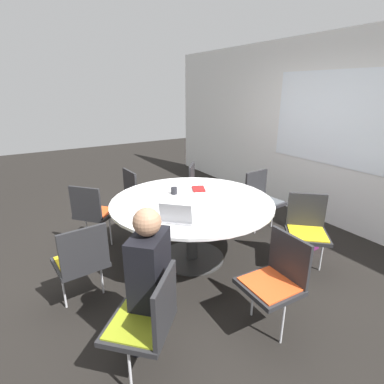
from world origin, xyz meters
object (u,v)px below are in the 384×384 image
(spiral_notebook, at_px, (199,189))
(handbag, at_px, (304,235))
(chair_5, at_px, (139,192))
(laptop, at_px, (177,217))
(coffee_cup, at_px, (174,191))
(chair_2, at_px, (307,227))
(person_0, at_px, (148,271))
(chair_0, at_px, (148,318))
(chair_1, at_px, (276,276))
(chair_3, at_px, (262,196))
(chair_7, at_px, (82,258))
(cell_phone, at_px, (176,207))
(chair_4, at_px, (200,186))
(chair_6, at_px, (93,210))

(spiral_notebook, bearing_deg, handbag, 56.12)
(chair_5, bearing_deg, laptop, -12.70)
(laptop, relative_size, coffee_cup, 4.66)
(chair_2, distance_m, handbag, 0.63)
(person_0, bearing_deg, chair_5, 24.66)
(person_0, distance_m, coffee_cup, 1.53)
(chair_0, xyz_separation_m, spiral_notebook, (-1.45, 1.35, 0.26))
(chair_1, height_order, laptop, laptop)
(laptop, bearing_deg, chair_3, -115.73)
(chair_7, xyz_separation_m, laptop, (0.26, 0.86, 0.31))
(spiral_notebook, distance_m, cell_phone, 0.64)
(chair_7, bearing_deg, chair_4, 25.70)
(chair_2, bearing_deg, chair_7, 26.10)
(laptop, distance_m, spiral_notebook, 0.99)
(laptop, bearing_deg, chair_2, -149.99)
(chair_0, xyz_separation_m, chair_4, (-2.20, 1.86, 0.00))
(chair_0, distance_m, laptop, 1.04)
(chair_2, xyz_separation_m, chair_7, (-0.65, -2.29, 0.00))
(chair_2, xyz_separation_m, chair_4, (-1.84, -0.22, 0.00))
(coffee_cup, xyz_separation_m, cell_phone, (0.39, -0.19, -0.04))
(chair_5, distance_m, chair_6, 0.84)
(chair_5, xyz_separation_m, cell_phone, (1.38, -0.12, 0.26))
(chair_1, xyz_separation_m, chair_6, (-2.22, -0.91, 0.00))
(chair_4, height_order, person_0, person_0)
(chair_0, xyz_separation_m, cell_phone, (-1.08, 0.82, 0.26))
(chair_2, bearing_deg, chair_6, -0.51)
(spiral_notebook, distance_m, coffee_cup, 0.34)
(chair_2, height_order, person_0, person_0)
(handbag, bearing_deg, cell_phone, -103.60)
(coffee_cup, bearing_deg, cell_phone, -25.89)
(chair_3, xyz_separation_m, spiral_notebook, (-0.11, -1.01, 0.26))
(chair_2, bearing_deg, chair_0, 51.67)
(chair_2, distance_m, chair_7, 2.38)
(coffee_cup, xyz_separation_m, handbag, (0.79, 1.49, -0.65))
(chair_1, bearing_deg, coffee_cup, 5.46)
(spiral_notebook, bearing_deg, chair_2, 34.12)
(chair_1, height_order, person_0, person_0)
(chair_1, distance_m, chair_4, 2.45)
(chair_3, relative_size, cell_phone, 5.50)
(cell_phone, bearing_deg, chair_2, 60.32)
(spiral_notebook, bearing_deg, chair_5, -158.04)
(chair_4, xyz_separation_m, coffee_cup, (0.73, -0.85, 0.30))
(chair_7, relative_size, person_0, 0.71)
(chair_2, relative_size, coffee_cup, 10.08)
(coffee_cup, bearing_deg, chair_5, -176.13)
(chair_0, height_order, chair_2, same)
(chair_2, xyz_separation_m, cell_phone, (-0.72, -1.27, 0.26))
(chair_1, xyz_separation_m, person_0, (-0.35, -0.98, 0.20))
(chair_1, relative_size, spiral_notebook, 3.32)
(chair_3, relative_size, chair_6, 1.00)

